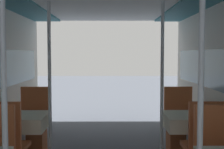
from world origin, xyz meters
The scene contains 8 objects.
support_pole_left_0 centered at (-0.72, 0.99, 1.07)m, with size 0.04×0.04×2.15m.
dining_table_left_1 centered at (-1.09, 2.69, 0.59)m, with size 0.66×0.66×0.71m.
chair_left_far_1 centered at (-1.09, 3.27, 0.30)m, with size 0.43×0.43×0.99m.
support_pole_left_1 centered at (-0.72, 2.69, 1.07)m, with size 0.04×0.04×2.15m.
support_pole_right_0 centered at (0.72, 0.99, 1.07)m, with size 0.04×0.04×2.15m.
dining_table_right_1 centered at (1.09, 2.69, 0.59)m, with size 0.66×0.66×0.71m.
chair_right_far_1 centered at (1.09, 3.27, 0.30)m, with size 0.43×0.43×0.99m.
support_pole_right_1 centered at (0.72, 2.69, 1.07)m, with size 0.04×0.04×2.15m.
Camera 1 is at (0.06, -1.26, 1.48)m, focal length 50.00 mm.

